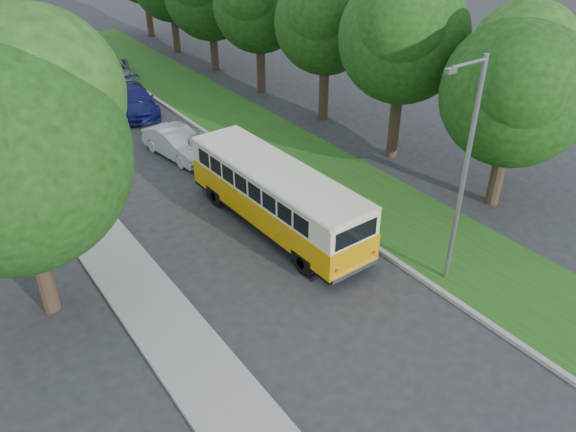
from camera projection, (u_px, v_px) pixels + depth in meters
ground at (306, 288)px, 19.52m from camera, size 120.00×120.00×0.00m
curb at (303, 198)px, 24.73m from camera, size 0.20×70.00×0.15m
grass_verge at (344, 184)px, 25.89m from camera, size 4.50×70.00×0.13m
sidewalk at (120, 264)px, 20.59m from camera, size 2.20×70.00×0.12m
treeline at (155, 11)px, 30.46m from camera, size 24.27×41.91×9.46m
lamppost_near at (463, 170)px, 17.57m from camera, size 1.71×0.16×8.00m
lamppost_far at (21, 79)px, 26.15m from camera, size 1.71×0.16×7.50m
warning_sign at (62, 155)px, 24.71m from camera, size 0.56×0.10×2.50m
vintage_bus at (276, 198)px, 22.11m from camera, size 2.66×9.34×2.76m
car_silver at (199, 148)px, 27.91m from camera, size 2.20×4.01×1.29m
car_white at (177, 143)px, 28.18m from camera, size 2.15×4.55×1.44m
car_blue at (134, 100)px, 33.38m from camera, size 3.02×5.55×1.53m
car_grey at (115, 71)px, 38.60m from camera, size 3.21×5.01×1.29m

